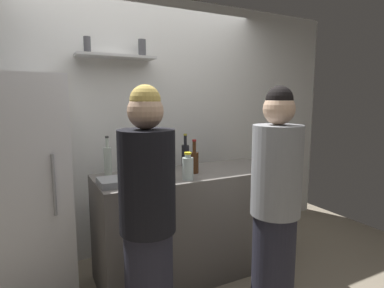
% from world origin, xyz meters
% --- Properties ---
extents(back_wall_assembly, '(4.80, 0.32, 2.60)m').
position_xyz_m(back_wall_assembly, '(-0.00, 1.25, 1.30)').
color(back_wall_assembly, white).
rests_on(back_wall_assembly, ground).
extents(refrigerator, '(0.60, 0.69, 1.76)m').
position_xyz_m(refrigerator, '(-1.09, 0.85, 0.88)').
color(refrigerator, white).
rests_on(refrigerator, ground).
extents(counter, '(1.67, 0.64, 0.94)m').
position_xyz_m(counter, '(0.20, 0.53, 0.47)').
color(counter, '#66605B').
rests_on(counter, ground).
extents(baking_pan, '(0.34, 0.24, 0.05)m').
position_xyz_m(baking_pan, '(-0.46, 0.41, 0.96)').
color(baking_pan, gray).
rests_on(baking_pan, counter).
extents(utensil_holder, '(0.12, 0.12, 0.23)m').
position_xyz_m(utensil_holder, '(-0.30, 0.73, 1.00)').
color(utensil_holder, '#B2B2B7').
rests_on(utensil_holder, counter).
extents(wine_bottle_green_glass, '(0.06, 0.06, 0.34)m').
position_xyz_m(wine_bottle_green_glass, '(0.05, 0.74, 1.06)').
color(wine_bottle_green_glass, '#19471E').
rests_on(wine_bottle_green_glass, counter).
extents(wine_bottle_dark_glass, '(0.07, 0.07, 0.31)m').
position_xyz_m(wine_bottle_dark_glass, '(0.26, 0.79, 1.05)').
color(wine_bottle_dark_glass, black).
rests_on(wine_bottle_dark_glass, counter).
extents(wine_bottle_amber_glass, '(0.08, 0.08, 0.29)m').
position_xyz_m(wine_bottle_amber_glass, '(0.20, 0.48, 1.04)').
color(wine_bottle_amber_glass, '#472814').
rests_on(wine_bottle_amber_glass, counter).
extents(wine_bottle_pale_glass, '(0.06, 0.06, 0.33)m').
position_xyz_m(wine_bottle_pale_glass, '(-0.49, 0.75, 1.07)').
color(wine_bottle_pale_glass, '#B2BFB2').
rests_on(wine_bottle_pale_glass, counter).
extents(water_bottle_plastic, '(0.09, 0.09, 0.22)m').
position_xyz_m(water_bottle_plastic, '(0.05, 0.31, 1.03)').
color(water_bottle_plastic, silver).
rests_on(water_bottle_plastic, counter).
extents(person_grey_hoodie, '(0.34, 0.34, 1.66)m').
position_xyz_m(person_grey_hoodie, '(0.42, -0.29, 0.82)').
color(person_grey_hoodie, '#262633').
rests_on(person_grey_hoodie, ground).
extents(person_blonde, '(0.34, 0.34, 1.66)m').
position_xyz_m(person_blonde, '(-0.45, -0.14, 0.82)').
color(person_blonde, '#262633').
rests_on(person_blonde, ground).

